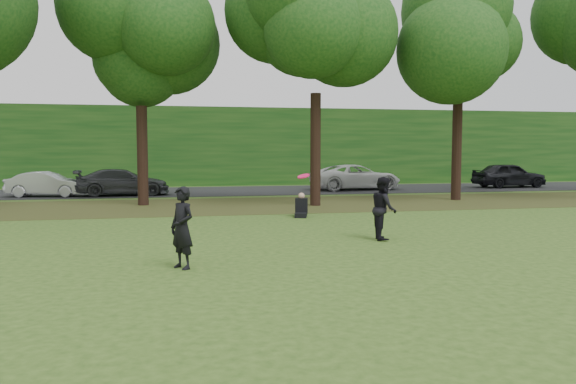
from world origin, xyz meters
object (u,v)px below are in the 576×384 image
object	(u,v)px
frisbee	(304,176)
seated_person	(301,208)
player_right	(384,208)
player_left	(182,228)

from	to	relation	value
frisbee	seated_person	world-z (taller)	frisbee
player_right	frisbee	world-z (taller)	frisbee
player_right	frisbee	distance (m)	3.19
player_left	seated_person	bearing A→B (deg)	114.48
frisbee	seated_person	bearing A→B (deg)	77.25
player_left	frisbee	world-z (taller)	frisbee
player_left	player_right	bearing A→B (deg)	79.13
frisbee	player_right	bearing A→B (deg)	33.62
player_right	frisbee	size ratio (longest dim) A/B	4.42
frisbee	seated_person	xyz separation A→B (m)	(1.56, 6.91, -1.45)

